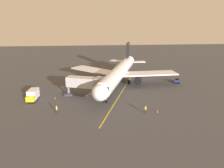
# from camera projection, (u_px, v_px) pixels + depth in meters

# --- Properties ---
(ground_plane) EXTENTS (220.00, 220.00, 0.00)m
(ground_plane) POSITION_uv_depth(u_px,v_px,m) (115.00, 86.00, 61.10)
(ground_plane) COLOR #424244
(apron_lead_in_line) EXTENTS (13.74, 37.73, 0.01)m
(apron_lead_in_line) POSITION_uv_depth(u_px,v_px,m) (121.00, 93.00, 55.20)
(apron_lead_in_line) COLOR yellow
(apron_lead_in_line) RESTS_ON ground
(airplane) EXTENTS (32.76, 39.02, 11.50)m
(airplane) POSITION_uv_depth(u_px,v_px,m) (119.00, 73.00, 59.99)
(airplane) COLOR white
(airplane) RESTS_ON ground
(jet_bridge) EXTENTS (11.33, 6.24, 5.40)m
(jet_bridge) POSITION_uv_depth(u_px,v_px,m) (88.00, 83.00, 50.85)
(jet_bridge) COLOR #B7B7BC
(jet_bridge) RESTS_ON ground
(ground_crew_marshaller) EXTENTS (0.35, 0.45, 1.71)m
(ground_crew_marshaller) POSITION_uv_depth(u_px,v_px,m) (57.00, 109.00, 42.49)
(ground_crew_marshaller) COLOR #23232D
(ground_crew_marshaller) RESTS_ON ground
(ground_crew_wing_walker) EXTENTS (0.45, 0.47, 1.71)m
(ground_crew_wing_walker) POSITION_uv_depth(u_px,v_px,m) (146.00, 110.00, 42.41)
(ground_crew_wing_walker) COLOR #23232D
(ground_crew_wing_walker) RESTS_ON ground
(box_truck_near_nose) EXTENTS (2.21, 4.70, 2.62)m
(box_truck_near_nose) POSITION_uv_depth(u_px,v_px,m) (33.00, 95.00, 49.45)
(box_truck_near_nose) COLOR yellow
(box_truck_near_nose) RESTS_ON ground
(belt_loader_portside) EXTENTS (2.72, 4.71, 2.32)m
(belt_loader_portside) POSITION_uv_depth(u_px,v_px,m) (177.00, 81.00, 63.91)
(belt_loader_portside) COLOR #2D3899
(belt_loader_portside) RESTS_ON ground
(safety_cone_nose_left) EXTENTS (0.32, 0.32, 0.55)m
(safety_cone_nose_left) POSITION_uv_depth(u_px,v_px,m) (55.00, 98.00, 50.58)
(safety_cone_nose_left) COLOR #F2590F
(safety_cone_nose_left) RESTS_ON ground
(safety_cone_nose_right) EXTENTS (0.32, 0.32, 0.55)m
(safety_cone_nose_right) POSITION_uv_depth(u_px,v_px,m) (83.00, 92.00, 54.75)
(safety_cone_nose_right) COLOR #F2590F
(safety_cone_nose_right) RESTS_ON ground
(safety_cone_wing_port) EXTENTS (0.32, 0.32, 0.55)m
(safety_cone_wing_port) POSITION_uv_depth(u_px,v_px,m) (87.00, 95.00, 52.78)
(safety_cone_wing_port) COLOR #F2590F
(safety_cone_wing_port) RESTS_ON ground
(safety_cone_wing_starboard) EXTENTS (0.32, 0.32, 0.55)m
(safety_cone_wing_starboard) POSITION_uv_depth(u_px,v_px,m) (157.00, 111.00, 43.07)
(safety_cone_wing_starboard) COLOR #F2590F
(safety_cone_wing_starboard) RESTS_ON ground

